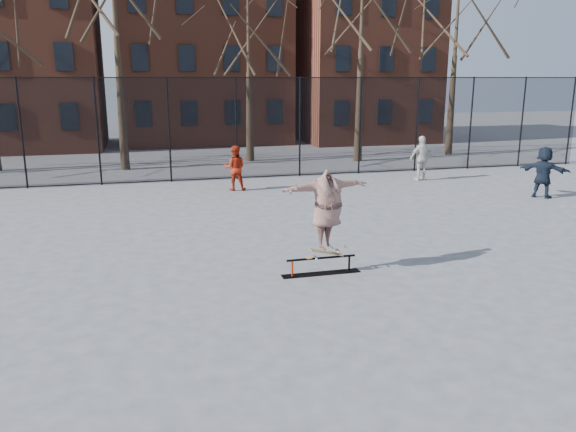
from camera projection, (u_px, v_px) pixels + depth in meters
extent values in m
plane|color=#5D5D62|center=(292.00, 305.00, 10.03)|extent=(100.00, 100.00, 0.00)
cube|color=black|center=(321.00, 273.00, 11.63)|extent=(1.66, 0.25, 0.01)
cylinder|color=red|center=(292.00, 268.00, 11.43)|extent=(0.04, 0.04, 0.34)
cylinder|color=black|center=(349.00, 264.00, 11.74)|extent=(0.04, 0.04, 0.34)
cylinder|color=black|center=(321.00, 258.00, 11.54)|extent=(1.47, 0.05, 0.05)
imported|color=#633C96|center=(327.00, 214.00, 11.35)|extent=(2.09, 1.04, 1.64)
imported|color=#A3220E|center=(235.00, 168.00, 20.11)|extent=(0.89, 0.76, 1.61)
imported|color=silver|center=(422.00, 158.00, 22.04)|extent=(1.05, 0.49, 1.76)
imported|color=black|center=(544.00, 172.00, 18.84)|extent=(1.42, 1.57, 1.74)
cylinder|color=black|center=(22.00, 134.00, 20.15)|extent=(0.07, 0.07, 4.00)
cylinder|color=black|center=(98.00, 132.00, 20.79)|extent=(0.07, 0.07, 4.00)
cylinder|color=black|center=(169.00, 130.00, 21.42)|extent=(0.07, 0.07, 4.00)
cylinder|color=black|center=(236.00, 129.00, 22.06)|extent=(0.07, 0.07, 4.00)
cylinder|color=black|center=(300.00, 127.00, 22.69)|extent=(0.07, 0.07, 4.00)
cylinder|color=black|center=(360.00, 126.00, 23.33)|extent=(0.07, 0.07, 4.00)
cylinder|color=black|center=(417.00, 125.00, 23.97)|extent=(0.07, 0.07, 4.00)
cylinder|color=black|center=(471.00, 123.00, 24.60)|extent=(0.07, 0.07, 4.00)
cylinder|color=black|center=(522.00, 122.00, 25.24)|extent=(0.07, 0.07, 4.00)
cylinder|color=black|center=(571.00, 121.00, 25.88)|extent=(0.07, 0.07, 4.00)
cube|color=black|center=(206.00, 129.00, 21.76)|extent=(34.00, 0.01, 4.00)
cylinder|color=black|center=(204.00, 77.00, 21.29)|extent=(34.00, 0.04, 0.04)
cone|color=black|center=(127.00, 117.00, 24.24)|extent=(0.40, 0.40, 4.62)
cone|color=black|center=(246.00, 113.00, 26.81)|extent=(0.40, 0.40, 4.62)
cone|color=black|center=(364.00, 113.00, 26.94)|extent=(0.40, 0.40, 4.62)
cone|color=black|center=(452.00, 110.00, 29.50)|extent=(0.40, 0.40, 4.62)
cube|color=brown|center=(12.00, 39.00, 30.81)|extent=(9.00, 7.00, 12.00)
cube|color=brown|center=(203.00, 34.00, 33.27)|extent=(10.00, 7.00, 13.00)
cube|color=brown|center=(360.00, 53.00, 35.95)|extent=(8.00, 7.00, 11.00)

